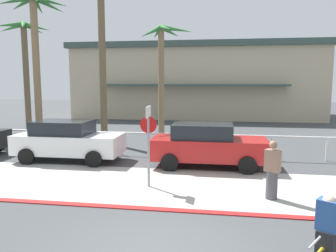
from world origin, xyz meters
name	(u,v)px	position (x,y,z in m)	size (l,w,h in m)	color
ground_plane	(195,150)	(0.00, 10.00, 0.00)	(80.00, 80.00, 0.00)	#424447
sidewalk_strip	(181,186)	(0.00, 4.20, 0.01)	(44.00, 4.00, 0.02)	#ADAAA0
curb_paint	(172,210)	(0.00, 2.20, 0.01)	(44.00, 0.24, 0.03)	maroon
building_backdrop	(197,81)	(-1.08, 26.74, 3.34)	(22.37, 10.90, 6.64)	#BCAD8E
rail_fence	(193,138)	(0.00, 8.50, 0.84)	(24.62, 0.08, 1.04)	white
stop_sign_bike_lane	(148,135)	(-1.01, 4.03, 1.68)	(0.52, 0.56, 2.56)	gray
palm_tree_1	(24,52)	(-10.76, 13.32, 5.10)	(3.43, 3.06, 6.93)	brown
palm_tree_2	(35,34)	(-8.25, 10.25, 5.71)	(3.67, 3.23, 7.65)	#846B4C
palm_tree_3	(101,24)	(-4.98, 11.03, 6.22)	(2.82, 3.11, 8.84)	brown
palm_tree_4	(163,55)	(-2.27, 13.90, 4.83)	(3.19, 3.02, 6.61)	#846B4C
car_white_1	(68,140)	(-5.09, 6.97, 0.87)	(4.40, 2.02, 1.69)	white
car_red_2	(207,145)	(0.71, 6.85, 0.87)	(4.40, 2.02, 1.69)	red
cyclist_yellow_0	(326,241)	(2.94, -0.41, 0.69)	(1.04, 1.56, 1.50)	black
pedestrian_1	(272,173)	(2.64, 3.46, 0.78)	(0.48, 0.44, 1.68)	#4C4C51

